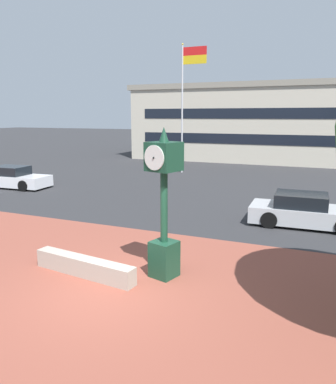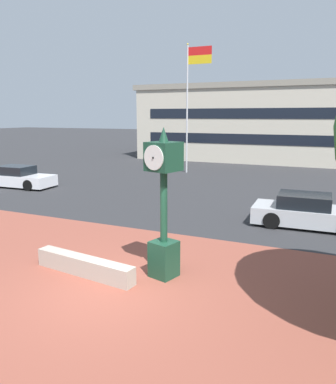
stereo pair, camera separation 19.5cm
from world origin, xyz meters
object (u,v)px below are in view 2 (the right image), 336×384
(street_clock, at_px, (164,205))
(car_street_mid, at_px, (308,212))
(civic_building, at_px, (306,122))
(flagpole_primary, at_px, (190,95))
(car_street_far, at_px, (18,178))

(street_clock, bearing_deg, car_street_mid, 80.10)
(car_street_mid, relative_size, civic_building, 0.14)
(street_clock, relative_size, car_street_mid, 0.93)
(civic_building, bearing_deg, flagpole_primary, -116.65)
(street_clock, relative_size, car_street_far, 0.89)
(street_clock, bearing_deg, civic_building, 104.11)
(car_street_far, relative_size, flagpole_primary, 0.48)
(street_clock, distance_m, car_street_far, 15.95)
(car_street_far, height_order, civic_building, civic_building)
(street_clock, distance_m, flagpole_primary, 19.35)
(car_street_far, xyz_separation_m, flagpole_primary, (7.47, 9.69, 5.15))
(flagpole_primary, distance_m, civic_building, 16.03)
(street_clock, xyz_separation_m, car_street_far, (-13.56, 8.29, -1.41))
(street_clock, relative_size, flagpole_primary, 0.43)
(car_street_mid, bearing_deg, flagpole_primary, -142.72)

